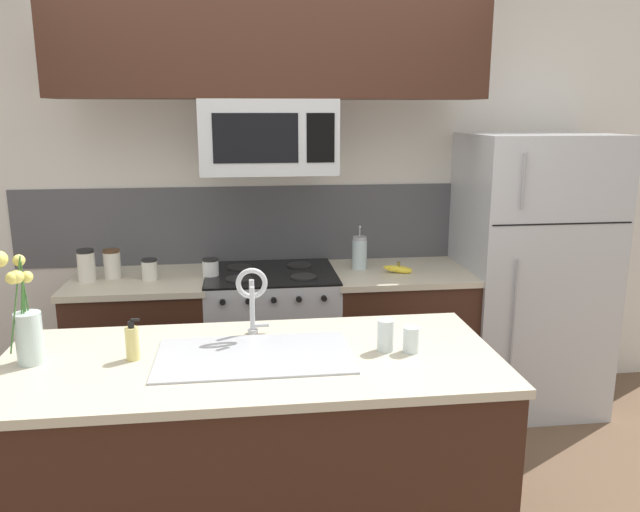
# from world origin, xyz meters

# --- Properties ---
(ground_plane) EXTENTS (10.00, 10.00, 0.00)m
(ground_plane) POSITION_xyz_m (0.00, 0.00, 0.00)
(ground_plane) COLOR brown
(rear_partition) EXTENTS (5.20, 0.10, 2.60)m
(rear_partition) POSITION_xyz_m (0.30, 1.28, 1.30)
(rear_partition) COLOR silver
(rear_partition) RESTS_ON ground
(splash_band) EXTENTS (3.07, 0.01, 0.48)m
(splash_band) POSITION_xyz_m (0.00, 1.22, 1.15)
(splash_band) COLOR #4C4C51
(splash_band) RESTS_ON rear_partition
(back_counter_left) EXTENTS (0.78, 0.65, 0.91)m
(back_counter_left) POSITION_xyz_m (-0.76, 0.90, 0.46)
(back_counter_left) COLOR #381E14
(back_counter_left) RESTS_ON ground
(back_counter_right) EXTENTS (0.83, 0.65, 0.91)m
(back_counter_right) POSITION_xyz_m (0.78, 0.90, 0.46)
(back_counter_right) COLOR #381E14
(back_counter_right) RESTS_ON ground
(stove_range) EXTENTS (0.76, 0.64, 0.93)m
(stove_range) POSITION_xyz_m (0.00, 0.90, 0.46)
(stove_range) COLOR #B7BABF
(stove_range) RESTS_ON ground
(microwave) EXTENTS (0.74, 0.40, 0.40)m
(microwave) POSITION_xyz_m (0.00, 0.88, 1.71)
(microwave) COLOR #B7BABF
(upper_cabinet_band) EXTENTS (2.32, 0.34, 0.60)m
(upper_cabinet_band) POSITION_xyz_m (0.03, 0.85, 2.21)
(upper_cabinet_band) COLOR #381E14
(refrigerator) EXTENTS (0.85, 0.74, 1.71)m
(refrigerator) POSITION_xyz_m (1.61, 0.92, 0.86)
(refrigerator) COLOR #B7BABF
(refrigerator) RESTS_ON ground
(storage_jar_tall) EXTENTS (0.10, 0.10, 0.18)m
(storage_jar_tall) POSITION_xyz_m (-1.03, 0.88, 1.00)
(storage_jar_tall) COLOR silver
(storage_jar_tall) RESTS_ON back_counter_left
(storage_jar_medium) EXTENTS (0.10, 0.10, 0.17)m
(storage_jar_medium) POSITION_xyz_m (-0.90, 0.94, 0.99)
(storage_jar_medium) COLOR silver
(storage_jar_medium) RESTS_ON back_counter_left
(storage_jar_short) EXTENTS (0.09, 0.09, 0.12)m
(storage_jar_short) POSITION_xyz_m (-0.69, 0.87, 0.97)
(storage_jar_short) COLOR silver
(storage_jar_short) RESTS_ON back_counter_left
(storage_jar_squat) EXTENTS (0.09, 0.09, 0.11)m
(storage_jar_squat) POSITION_xyz_m (-0.35, 0.87, 0.97)
(storage_jar_squat) COLOR silver
(storage_jar_squat) RESTS_ON back_counter_left
(banana_bunch) EXTENTS (0.19, 0.12, 0.08)m
(banana_bunch) POSITION_xyz_m (0.75, 0.84, 0.93)
(banana_bunch) COLOR yellow
(banana_bunch) RESTS_ON back_counter_right
(french_press) EXTENTS (0.09, 0.09, 0.27)m
(french_press) POSITION_xyz_m (0.54, 0.96, 1.01)
(french_press) COLOR silver
(french_press) RESTS_ON back_counter_right
(island_counter) EXTENTS (1.95, 0.85, 0.91)m
(island_counter) POSITION_xyz_m (-0.14, -0.35, 0.46)
(island_counter) COLOR #381E14
(island_counter) RESTS_ON ground
(kitchen_sink) EXTENTS (0.76, 0.44, 0.16)m
(kitchen_sink) POSITION_xyz_m (-0.12, -0.35, 0.84)
(kitchen_sink) COLOR #ADAFB5
(kitchen_sink) RESTS_ON island_counter
(sink_faucet) EXTENTS (0.14, 0.14, 0.31)m
(sink_faucet) POSITION_xyz_m (-0.12, -0.13, 1.11)
(sink_faucet) COLOR #B7BABF
(sink_faucet) RESTS_ON island_counter
(dish_soap_bottle) EXTENTS (0.06, 0.05, 0.16)m
(dish_soap_bottle) POSITION_xyz_m (-0.59, -0.32, 0.98)
(dish_soap_bottle) COLOR #DBCC75
(dish_soap_bottle) RESTS_ON island_counter
(drinking_glass) EXTENTS (0.07, 0.07, 0.13)m
(drinking_glass) POSITION_xyz_m (0.40, -0.35, 0.97)
(drinking_glass) COLOR silver
(drinking_glass) RESTS_ON island_counter
(spare_glass) EXTENTS (0.06, 0.06, 0.10)m
(spare_glass) POSITION_xyz_m (0.50, -0.38, 0.96)
(spare_glass) COLOR silver
(spare_glass) RESTS_ON island_counter
(flower_vase) EXTENTS (0.13, 0.18, 0.45)m
(flower_vase) POSITION_xyz_m (-0.97, -0.31, 1.05)
(flower_vase) COLOR silver
(flower_vase) RESTS_ON island_counter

